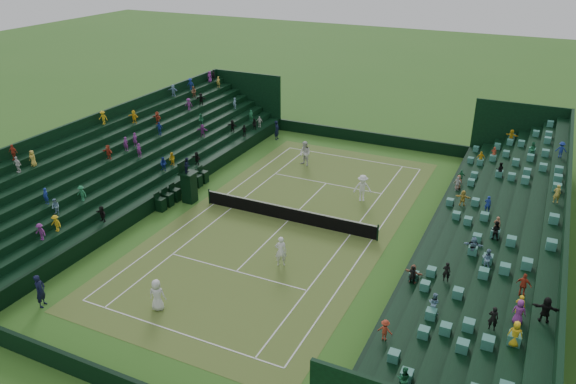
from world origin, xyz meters
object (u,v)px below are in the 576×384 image
player_near_east (281,251)px  player_far_east (362,188)px  player_near_west (157,295)px  tennis_net (288,213)px  player_far_west (305,154)px  umpire_chair (189,183)px

player_near_east → player_far_east: bearing=-124.8°
player_near_west → player_near_east: player_near_east is taller
player_near_west → player_far_east: bearing=-124.1°
tennis_net → player_near_west: player_near_west is taller
tennis_net → player_far_west: size_ratio=6.04×
player_near_west → player_near_east: 7.02m
tennis_net → player_far_west: 9.35m
player_near_east → player_far_east: 9.69m
player_far_west → player_near_east: bearing=-48.7°
tennis_net → umpire_chair: 7.20m
player_far_west → player_far_east: bearing=-11.8°
tennis_net → player_far_east: size_ratio=6.29×
player_far_west → umpire_chair: bearing=-92.8°
player_near_west → player_far_west: bearing=-103.5°
umpire_chair → player_near_east: 10.08m
umpire_chair → player_far_west: 10.18m
player_near_west → player_far_west: size_ratio=0.85×
tennis_net → umpire_chair: size_ratio=3.71×
player_far_west → player_far_east: player_far_west is taller
player_near_east → player_far_east: size_ratio=0.95×
umpire_chair → player_far_east: bearing=26.2°
player_near_west → player_far_east: 16.40m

